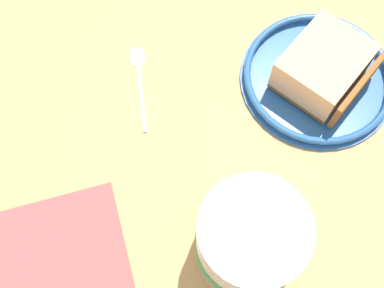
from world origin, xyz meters
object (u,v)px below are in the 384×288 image
Objects in this scene: cake_slice at (327,71)px; folded_napkin at (59,255)px; teaspoon at (138,69)px; small_plate at (319,81)px; tea_mug at (249,242)px.

cake_slice is 0.92× the size of folded_napkin.
cake_slice is 21.94cm from teaspoon.
folded_napkin is at bearing 13.99° from cake_slice.
small_plate is at bearing 154.20° from teaspoon.
tea_mug is at bearing 97.99° from teaspoon.
folded_napkin is (34.04, 8.48, -2.87)cm from cake_slice.
small_plate is 2.41cm from cake_slice.
small_plate is 1.43× the size of tea_mug.
tea_mug is 1.10× the size of teaspoon.
folded_napkin is (17.95, -6.31, -4.50)cm from tea_mug.
tea_mug is at bearing 43.26° from small_plate.
tea_mug is 19.55cm from folded_napkin.
teaspoon is 0.86× the size of folded_napkin.
teaspoon is 23.20cm from folded_napkin.
small_plate is 22.29cm from tea_mug.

